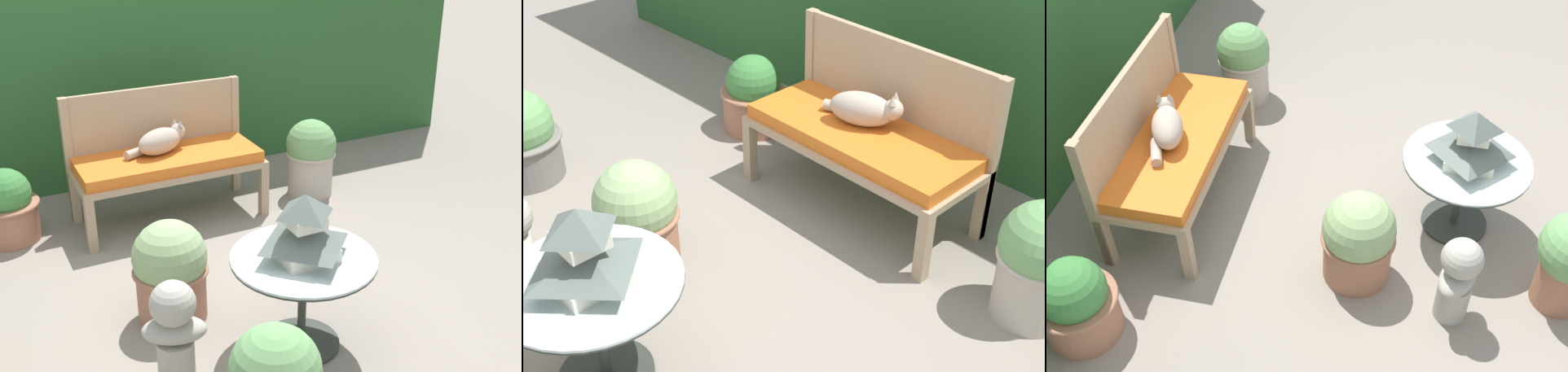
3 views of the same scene
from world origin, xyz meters
TOP-DOWN VIEW (x-y plane):
  - ground at (0.00, 0.00)m, footprint 30.00×30.00m
  - foliage_hedge_back at (0.00, 2.38)m, footprint 6.40×0.72m
  - garden_bench at (0.14, 1.23)m, footprint 1.31×0.55m
  - bench_backrest at (0.14, 1.49)m, footprint 1.31×0.06m
  - cat at (0.11, 1.27)m, footprint 0.47×0.30m
  - patio_table at (0.25, -0.46)m, footprint 0.73×0.73m
  - pagoda_birdhouse at (0.25, -0.46)m, footprint 0.37×0.37m
  - garden_bust at (-0.43, -0.47)m, footprint 0.34×0.27m
  - potted_plant_path_edge at (-0.94, 1.42)m, footprint 0.43×0.43m
  - potted_plant_hedge_corner at (-0.26, 0.07)m, footprint 0.41×0.41m
  - potted_plant_bench_right at (1.26, 1.15)m, footprint 0.38×0.38m

SIDE VIEW (x-z plane):
  - ground at x=0.00m, z-range 0.00..0.00m
  - potted_plant_path_edge at x=-0.94m, z-range -0.02..0.49m
  - potted_plant_hedge_corner at x=-0.26m, z-range 0.00..0.58m
  - potted_plant_bench_right at x=1.26m, z-range 0.01..0.61m
  - garden_bust at x=-0.43m, z-range 0.03..0.60m
  - patio_table at x=0.25m, z-range 0.15..0.67m
  - garden_bench at x=0.14m, z-range 0.17..0.66m
  - cat at x=0.11m, z-range 0.48..0.69m
  - bench_backrest at x=0.14m, z-range 0.19..1.10m
  - pagoda_birdhouse at x=0.25m, z-range 0.50..0.83m
  - foliage_hedge_back at x=0.00m, z-range 0.00..1.93m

